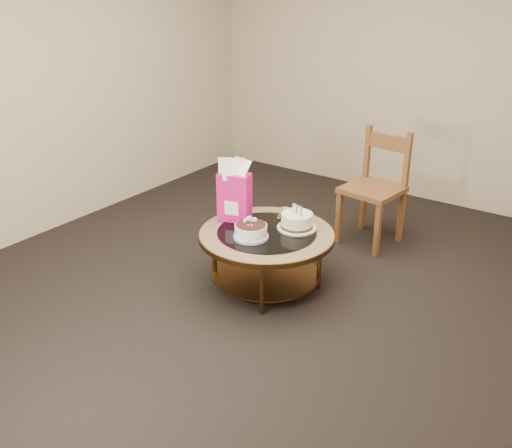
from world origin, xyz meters
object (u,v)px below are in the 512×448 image
Objects in this scene: cream_cake at (297,221)px; gift_bag at (234,191)px; dining_chair at (375,187)px; coffee_table at (267,241)px; decorated_cake at (251,232)px.

cream_cake is 0.53m from gift_bag.
cream_cake is 0.30× the size of dining_chair.
decorated_cake reaches higher than coffee_table.
cream_cake is (0.18, 0.33, 0.01)m from decorated_cake.
dining_chair reaches higher than coffee_table.
coffee_table is 4.00× the size of decorated_cake.
gift_bag reaches higher than decorated_cake.
coffee_table is 2.10× the size of gift_bag.
decorated_cake is at bearing -49.30° from gift_bag.
cream_cake is 0.61× the size of gift_bag.
dining_chair reaches higher than decorated_cake.
cream_cake reaches higher than coffee_table.
dining_chair is at bearing 76.24° from decorated_cake.
dining_chair is at bearing 76.09° from coffee_table.
gift_bag is at bearing 173.14° from coffee_table.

